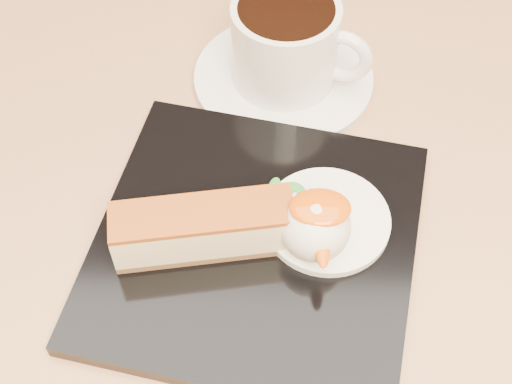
{
  "coord_description": "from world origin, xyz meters",
  "views": [
    {
      "loc": [
        0.04,
        -0.33,
        1.15
      ],
      "look_at": [
        0.03,
        -0.04,
        0.76
      ],
      "focal_mm": 50.0,
      "sensor_mm": 36.0,
      "label": 1
    }
  ],
  "objects_px": {
    "ice_cream_scoop": "(315,227)",
    "coffee_cup": "(288,42)",
    "table": "(220,279)",
    "cheesecake": "(203,228)",
    "dessert_plate": "(255,243)",
    "saucer": "(283,79)"
  },
  "relations": [
    {
      "from": "cheesecake",
      "to": "saucer",
      "type": "bearing_deg",
      "value": 63.1
    },
    {
      "from": "cheesecake",
      "to": "coffee_cup",
      "type": "height_order",
      "value": "coffee_cup"
    },
    {
      "from": "dessert_plate",
      "to": "saucer",
      "type": "xyz_separation_m",
      "value": [
        0.02,
        0.16,
        -0.0
      ]
    },
    {
      "from": "ice_cream_scoop",
      "to": "coffee_cup",
      "type": "distance_m",
      "value": 0.17
    },
    {
      "from": "cheesecake",
      "to": "coffee_cup",
      "type": "xyz_separation_m",
      "value": [
        0.06,
        0.17,
        0.01
      ]
    },
    {
      "from": "ice_cream_scoop",
      "to": "saucer",
      "type": "relative_size",
      "value": 0.32
    },
    {
      "from": "dessert_plate",
      "to": "cheesecake",
      "type": "height_order",
      "value": "cheesecake"
    },
    {
      "from": "table",
      "to": "saucer",
      "type": "relative_size",
      "value": 5.33
    },
    {
      "from": "ice_cream_scoop",
      "to": "coffee_cup",
      "type": "height_order",
      "value": "coffee_cup"
    },
    {
      "from": "table",
      "to": "dessert_plate",
      "type": "bearing_deg",
      "value": -60.08
    },
    {
      "from": "cheesecake",
      "to": "saucer",
      "type": "height_order",
      "value": "cheesecake"
    },
    {
      "from": "table",
      "to": "coffee_cup",
      "type": "relative_size",
      "value": 7.08
    },
    {
      "from": "ice_cream_scoop",
      "to": "cheesecake",
      "type": "bearing_deg",
      "value": 180.0
    },
    {
      "from": "coffee_cup",
      "to": "cheesecake",
      "type": "bearing_deg",
      "value": -90.74
    },
    {
      "from": "table",
      "to": "coffee_cup",
      "type": "distance_m",
      "value": 0.23
    },
    {
      "from": "ice_cream_scoop",
      "to": "coffee_cup",
      "type": "relative_size",
      "value": 0.43
    },
    {
      "from": "coffee_cup",
      "to": "table",
      "type": "bearing_deg",
      "value": -100.97
    },
    {
      "from": "dessert_plate",
      "to": "ice_cream_scoop",
      "type": "distance_m",
      "value": 0.05
    },
    {
      "from": "table",
      "to": "cheesecake",
      "type": "relative_size",
      "value": 6.39
    },
    {
      "from": "table",
      "to": "dessert_plate",
      "type": "height_order",
      "value": "dessert_plate"
    },
    {
      "from": "table",
      "to": "coffee_cup",
      "type": "xyz_separation_m",
      "value": [
        0.06,
        0.1,
        0.2
      ]
    },
    {
      "from": "cheesecake",
      "to": "ice_cream_scoop",
      "type": "xyz_separation_m",
      "value": [
        0.07,
        -0.0,
        0.0
      ]
    }
  ]
}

